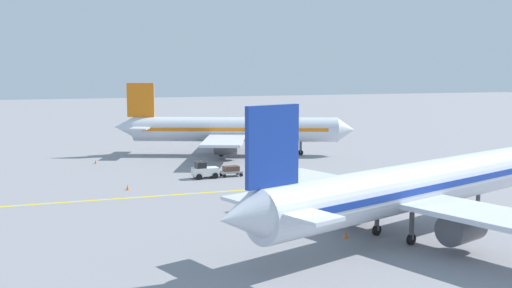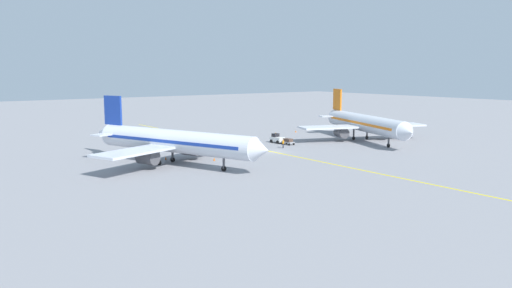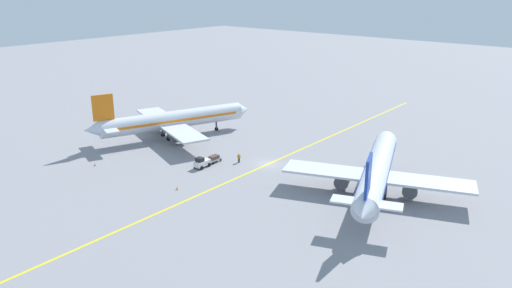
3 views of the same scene
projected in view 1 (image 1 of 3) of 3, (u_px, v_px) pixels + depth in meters
name	position (u px, v px, depth m)	size (l,w,h in m)	color
ground_plane	(300.00, 186.00, 65.18)	(400.00, 400.00, 0.00)	gray
apron_yellow_centreline	(300.00, 186.00, 65.18)	(0.40, 120.00, 0.01)	yellow
airplane_at_gate	(233.00, 130.00, 88.10)	(28.06, 34.32, 10.60)	silver
airplane_adjacent_stand	(408.00, 189.00, 45.38)	(28.02, 34.24, 10.60)	silver
baggage_tug_white	(204.00, 171.00, 69.72)	(1.92, 3.09, 2.11)	white
baggage_cart_trailing	(231.00, 170.00, 70.97)	(1.57, 2.69, 1.24)	gray
ground_crew_worker	(263.00, 172.00, 68.50)	(0.52, 0.37, 1.68)	#23232D
traffic_cone_near_nose	(346.00, 235.00, 45.30)	(0.32, 0.32, 0.55)	orange
traffic_cone_mid_apron	(96.00, 162.00, 80.40)	(0.32, 0.32, 0.55)	orange
traffic_cone_by_wingtip	(128.00, 187.00, 63.14)	(0.32, 0.32, 0.55)	orange
traffic_cone_far_edge	(371.00, 211.00, 52.78)	(0.32, 0.32, 0.55)	orange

